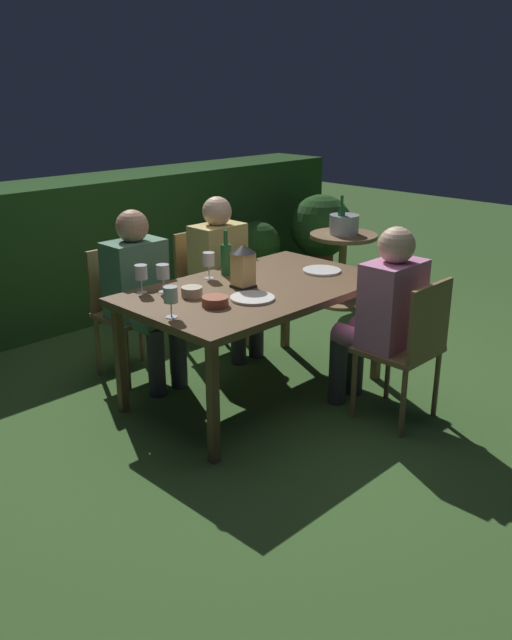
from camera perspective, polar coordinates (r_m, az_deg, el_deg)
ground_plane at (r=4.29m, az=0.00°, el=-6.40°), size 16.00×16.00×0.00m
dining_table at (r=4.04m, az=0.00°, el=2.18°), size 1.61×0.97×0.73m
chair_side_left_b at (r=3.87m, az=13.13°, el=-2.08°), size 0.42×0.40×0.87m
person_in_pink at (r=3.92m, az=10.88°, el=0.71°), size 0.38×0.47×1.15m
chair_side_right_a at (r=4.52m, az=-11.21°, el=1.25°), size 0.42×0.40×0.87m
person_in_green at (r=4.32m, az=-9.86°, el=2.59°), size 0.38×0.47×1.15m
chair_side_right_b at (r=4.94m, az=-4.30°, el=3.17°), size 0.42×0.40×0.87m
person_in_mustard at (r=4.76m, az=-2.78°, el=4.46°), size 0.38×0.47×1.15m
lantern_centerpiece at (r=3.97m, az=-1.12°, el=4.89°), size 0.15×0.15×0.27m
green_bottle_on_table at (r=4.26m, az=-2.62°, el=5.37°), size 0.07×0.07×0.29m
wine_glass_a at (r=3.48m, az=-7.41°, el=2.06°), size 0.08×0.08×0.17m
wine_glass_b at (r=3.92m, az=-8.08°, el=4.05°), size 0.08×0.08×0.17m
wine_glass_c at (r=4.18m, az=-4.12°, el=5.16°), size 0.08×0.08×0.17m
wine_glass_d at (r=3.93m, az=-9.93°, el=3.98°), size 0.08×0.08×0.17m
plate_a at (r=4.37m, az=5.72°, el=4.28°), size 0.25×0.25×0.01m
plate_b at (r=3.78m, az=-0.31°, el=1.92°), size 0.26×0.26×0.01m
bowl_olives at (r=3.84m, az=-5.57°, el=2.47°), size 0.12×0.12×0.06m
bowl_bread at (r=3.67m, az=-3.56°, el=1.66°), size 0.15×0.15×0.05m
side_table at (r=5.96m, az=7.51°, el=5.42°), size 0.60×0.60×0.64m
ice_bucket at (r=5.90m, az=7.63°, el=8.32°), size 0.26×0.26×0.34m
hedge_backdrop at (r=5.75m, az=-15.73°, el=5.80°), size 5.82×0.64×1.16m
potted_plant_by_hedge at (r=6.19m, az=0.14°, el=6.02°), size 0.42×0.42×0.70m
potted_plant_corner at (r=6.65m, az=5.65°, el=7.83°), size 0.62×0.62×0.87m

